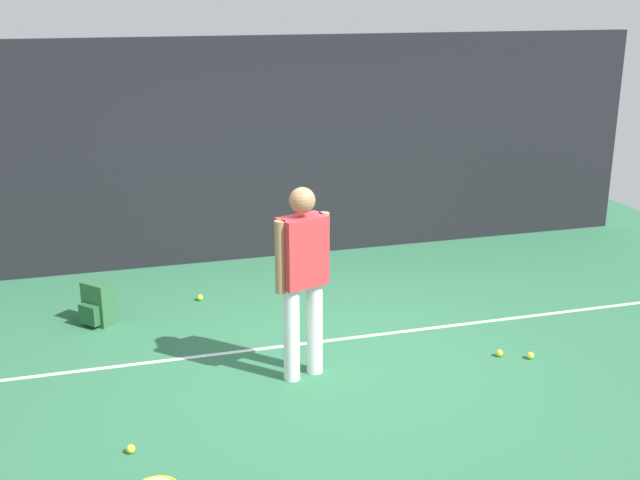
# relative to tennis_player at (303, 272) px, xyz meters

# --- Properties ---
(ground_plane) EXTENTS (12.00, 12.00, 0.00)m
(ground_plane) POSITION_rel_tennis_player_xyz_m (0.36, 0.32, -0.97)
(ground_plane) COLOR #2D6B47
(back_fence) EXTENTS (10.00, 0.10, 2.73)m
(back_fence) POSITION_rel_tennis_player_xyz_m (0.36, 3.32, 0.40)
(back_fence) COLOR black
(back_fence) RESTS_ON ground
(court_line) EXTENTS (9.00, 0.05, 0.00)m
(court_line) POSITION_rel_tennis_player_xyz_m (0.36, 0.62, -0.96)
(court_line) COLOR white
(court_line) RESTS_ON ground
(tennis_player) EXTENTS (0.51, 0.34, 1.70)m
(tennis_player) POSITION_rel_tennis_player_xyz_m (0.00, 0.00, 0.00)
(tennis_player) COLOR white
(tennis_player) RESTS_ON ground
(backpack) EXTENTS (0.38, 0.38, 0.44)m
(backpack) POSITION_rel_tennis_player_xyz_m (-1.70, 1.67, -0.76)
(backpack) COLOR #2D6038
(backpack) RESTS_ON ground
(tennis_ball_near_player) EXTENTS (0.07, 0.07, 0.07)m
(tennis_ball_near_player) POSITION_rel_tennis_player_xyz_m (-0.63, 2.01, -0.93)
(tennis_ball_near_player) COLOR #CCE033
(tennis_ball_near_player) RESTS_ON ground
(tennis_ball_by_fence) EXTENTS (0.07, 0.07, 0.07)m
(tennis_ball_by_fence) POSITION_rel_tennis_player_xyz_m (1.84, -0.14, -0.93)
(tennis_ball_by_fence) COLOR #CCE033
(tennis_ball_by_fence) RESTS_ON ground
(tennis_ball_mid_court) EXTENTS (0.07, 0.07, 0.07)m
(tennis_ball_mid_court) POSITION_rel_tennis_player_xyz_m (2.09, -0.26, -0.93)
(tennis_ball_mid_court) COLOR #CCE033
(tennis_ball_mid_court) RESTS_ON ground
(tennis_ball_far_left) EXTENTS (0.07, 0.07, 0.07)m
(tennis_ball_far_left) POSITION_rel_tennis_player_xyz_m (-1.53, -0.84, -0.93)
(tennis_ball_far_left) COLOR #CCE033
(tennis_ball_far_left) RESTS_ON ground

